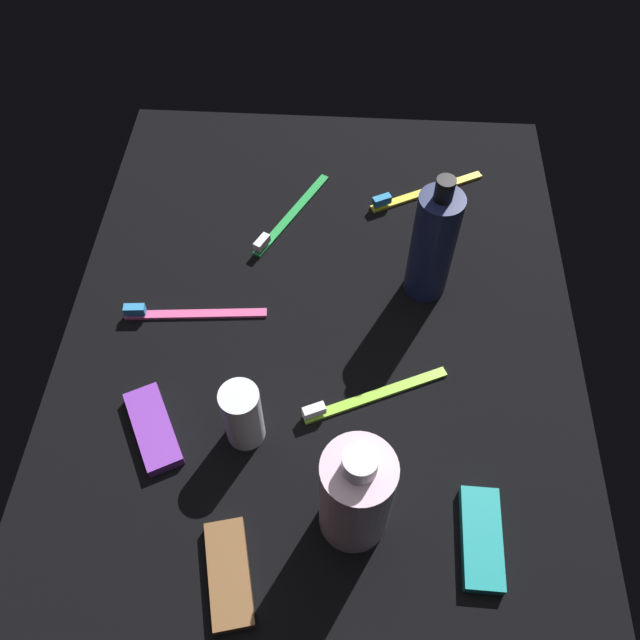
{
  "coord_description": "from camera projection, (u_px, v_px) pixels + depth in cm",
  "views": [
    {
      "loc": [
        -44.82,
        -2.65,
        68.34
      ],
      "look_at": [
        0.0,
        0.0,
        3.0
      ],
      "focal_mm": 36.72,
      "sensor_mm": 36.0,
      "label": 1
    }
  ],
  "objects": [
    {
      "name": "toothbrush_pink",
      "position": [
        187.0,
        313.0,
        0.83
      ],
      "size": [
        2.67,
        18.04,
        2.1
      ],
      "color": "#E55999",
      "rests_on": "ground_plane"
    },
    {
      "name": "ground_plane",
      "position": [
        320.0,
        336.0,
        0.82
      ],
      "size": [
        84.0,
        64.0,
        1.2
      ],
      "primitive_type": "cube",
      "color": "black"
    },
    {
      "name": "toothbrush_green",
      "position": [
        288.0,
        217.0,
        0.92
      ],
      "size": [
        16.43,
        9.57,
        2.1
      ],
      "color": "green",
      "rests_on": "ground_plane"
    },
    {
      "name": "snack_bar_teal",
      "position": [
        481.0,
        539.0,
        0.67
      ],
      "size": [
        10.49,
        4.23,
        1.5
      ],
      "primitive_type": "cube",
      "rotation": [
        0.0,
        0.0,
        -0.02
      ],
      "color": "teal",
      "rests_on": "ground_plane"
    },
    {
      "name": "toothbrush_lime",
      "position": [
        367.0,
        397.0,
        0.76
      ],
      "size": [
        8.45,
        16.92,
        2.1
      ],
      "color": "#8CD133",
      "rests_on": "ground_plane"
    },
    {
      "name": "snack_bar_purple",
      "position": [
        153.0,
        428.0,
        0.74
      ],
      "size": [
        11.07,
        8.38,
        1.5
      ],
      "primitive_type": "cube",
      "rotation": [
        0.0,
        0.0,
        0.48
      ],
      "color": "purple",
      "rests_on": "ground_plane"
    },
    {
      "name": "bodywash_bottle",
      "position": [
        356.0,
        495.0,
        0.63
      ],
      "size": [
        7.09,
        7.09,
        16.28
      ],
      "color": "silver",
      "rests_on": "ground_plane"
    },
    {
      "name": "deodorant_stick",
      "position": [
        243.0,
        415.0,
        0.7
      ],
      "size": [
        4.32,
        4.32,
        9.09
      ],
      "primitive_type": "cylinder",
      "color": "silver",
      "rests_on": "ground_plane"
    },
    {
      "name": "toothbrush_yellow",
      "position": [
        421.0,
        192.0,
        0.95
      ],
      "size": [
        9.24,
        16.58,
        2.1
      ],
      "color": "yellow",
      "rests_on": "ground_plane"
    },
    {
      "name": "snack_bar_brown",
      "position": [
        229.0,
        574.0,
        0.65
      ],
      "size": [
        11.05,
        6.35,
        1.5
      ],
      "primitive_type": "cube",
      "rotation": [
        0.0,
        0.0,
        0.24
      ],
      "color": "brown",
      "rests_on": "ground_plane"
    },
    {
      "name": "lotion_bottle",
      "position": [
        433.0,
        245.0,
        0.79
      ],
      "size": [
        5.39,
        5.39,
        18.91
      ],
      "color": "#171E47",
      "rests_on": "ground_plane"
    }
  ]
}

